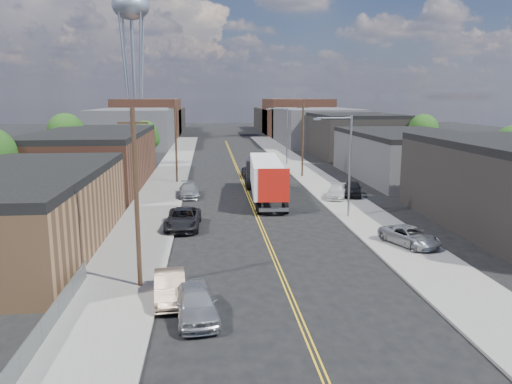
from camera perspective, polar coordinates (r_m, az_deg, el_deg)
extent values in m
plane|color=black|center=(77.88, -2.31, 3.02)|extent=(260.00, 260.00, 0.00)
cube|color=gold|center=(63.08, -1.54, 1.19)|extent=(0.32, 120.00, 0.01)
cube|color=slate|center=(63.14, -10.18, 1.09)|extent=(5.00, 140.00, 0.15)
cube|color=slate|center=(64.41, 6.92, 1.38)|extent=(5.00, 140.00, 0.15)
cube|color=brown|center=(38.49, -26.28, -2.39)|extent=(12.00, 22.00, 5.00)
cube|color=black|center=(38.00, -26.64, 1.72)|extent=(12.00, 22.00, 0.60)
cube|color=#552F22|center=(63.02, -18.08, 3.40)|extent=(12.00, 26.00, 6.00)
cube|color=black|center=(62.71, -18.25, 6.39)|extent=(12.00, 26.00, 0.60)
cube|color=navy|center=(42.42, 21.91, 0.60)|extent=(0.30, 20.00, 0.80)
cube|color=#3D3D3F|center=(68.74, 17.05, 3.83)|extent=(14.00, 24.00, 5.50)
cube|color=black|center=(68.46, 17.19, 6.36)|extent=(14.00, 24.00, 0.60)
cube|color=black|center=(93.10, 10.97, 6.28)|extent=(14.00, 22.00, 7.00)
cube|color=black|center=(92.89, 11.06, 8.61)|extent=(14.00, 22.00, 0.60)
cube|color=#3D3D3F|center=(113.33, -13.58, 7.20)|extent=(16.00, 30.00, 8.00)
cube|color=#3D3D3F|center=(114.83, 6.77, 7.47)|extent=(16.00, 30.00, 8.00)
cube|color=#552F22|center=(138.06, -12.17, 8.27)|extent=(16.00, 26.00, 10.00)
cube|color=#552F22|center=(139.29, 4.59, 8.50)|extent=(16.00, 26.00, 10.00)
cube|color=black|center=(157.99, -11.32, 8.05)|extent=(16.00, 40.00, 7.00)
cube|color=black|center=(159.06, 3.32, 8.26)|extent=(16.00, 40.00, 7.00)
cylinder|color=gray|center=(128.35, -13.77, 12.50)|extent=(0.80, 0.80, 30.00)
cylinder|color=gray|center=(126.87, -14.69, 12.48)|extent=(1.94, 1.94, 29.98)
cylinder|color=gray|center=(126.38, -13.07, 12.56)|extent=(1.94, 1.94, 29.98)
cylinder|color=gray|center=(130.35, -14.44, 12.44)|extent=(1.94, 1.94, 29.98)
cylinder|color=gray|center=(129.87, -12.87, 12.51)|extent=(1.94, 1.94, 29.98)
ellipsoid|color=#9EA8B2|center=(130.06, -14.12, 20.00)|extent=(9.00, 9.00, 6.75)
cylinder|color=gray|center=(44.21, 10.68, 2.76)|extent=(0.18, 0.18, 9.00)
cylinder|color=gray|center=(43.43, 8.95, 8.38)|extent=(3.00, 0.12, 0.12)
cube|color=gray|center=(43.09, 7.00, 8.28)|extent=(0.60, 0.25, 0.18)
cylinder|color=gray|center=(78.25, 3.56, 6.36)|extent=(0.18, 0.18, 9.00)
cylinder|color=gray|center=(77.81, 2.49, 9.52)|extent=(3.00, 0.12, 0.12)
cube|color=gray|center=(77.62, 1.38, 9.45)|extent=(0.60, 0.25, 0.18)
cylinder|color=black|center=(27.89, -13.50, -0.96)|extent=(0.26, 0.26, 10.00)
cube|color=black|center=(27.36, -13.89, 7.68)|extent=(1.60, 0.12, 0.12)
cylinder|color=black|center=(62.41, -9.13, 5.58)|extent=(0.26, 0.26, 10.00)
cube|color=black|center=(62.18, -9.25, 9.43)|extent=(1.60, 0.12, 0.12)
cylinder|color=black|center=(66.46, 5.36, 5.98)|extent=(0.26, 0.26, 10.00)
cube|color=black|center=(66.24, 5.43, 9.60)|extent=(1.60, 0.12, 0.12)
cube|color=slate|center=(23.94, -23.32, -14.67)|extent=(0.02, 16.00, 1.20)
cube|color=slate|center=(23.70, -23.43, -13.36)|extent=(0.05, 16.00, 0.05)
cylinder|color=black|center=(75.16, -20.73, 3.78)|extent=(0.36, 0.36, 4.50)
sphere|color=#13330E|center=(74.85, -20.91, 6.51)|extent=(5.04, 5.04, 5.04)
sphere|color=#13330E|center=(75.04, -20.37, 5.87)|extent=(3.96, 3.96, 3.96)
sphere|color=#13330E|center=(74.64, -21.33, 5.99)|extent=(3.60, 3.60, 3.60)
cylinder|color=black|center=(80.11, -12.48, 4.34)|extent=(0.36, 0.36, 3.75)
sphere|color=#13330E|center=(79.84, -12.57, 6.48)|extent=(4.20, 4.20, 4.20)
sphere|color=#13330E|center=(80.13, -12.09, 5.98)|extent=(3.30, 3.30, 3.30)
sphere|color=#13330E|center=(79.55, -12.95, 6.07)|extent=(3.00, 3.00, 3.00)
cylinder|color=black|center=(63.72, 27.11, 1.91)|extent=(0.36, 0.36, 4.00)
sphere|color=#13330E|center=(62.82, 27.13, 4.23)|extent=(3.20, 3.20, 3.20)
cylinder|color=black|center=(84.74, 18.45, 4.56)|extent=(0.36, 0.36, 4.25)
sphere|color=#13330E|center=(84.47, 18.58, 6.85)|extent=(4.76, 4.76, 4.76)
sphere|color=#13330E|center=(85.04, 18.84, 6.28)|extent=(3.74, 3.74, 3.74)
sphere|color=#13330E|center=(83.94, 18.36, 6.43)|extent=(3.40, 3.40, 3.40)
cube|color=silver|center=(50.66, 1.10, 2.02)|extent=(3.57, 13.09, 3.02)
cube|color=#A3130C|center=(44.33, 2.06, 0.75)|extent=(2.83, 0.29, 3.04)
cube|color=gray|center=(44.77, 2.04, -2.04)|extent=(2.70, 0.76, 0.25)
cube|color=black|center=(58.68, 0.20, 2.11)|extent=(2.90, 3.61, 3.34)
cylinder|color=black|center=(46.13, 1.81, -1.72)|extent=(2.86, 1.24, 1.08)
cylinder|color=black|center=(58.86, 0.20, 1.02)|extent=(2.76, 1.24, 1.08)
imported|color=#999B9E|center=(24.76, -6.92, -12.41)|extent=(2.51, 5.01, 1.64)
imported|color=#866D58|center=(26.98, -9.83, -10.65)|extent=(2.01, 4.67, 1.50)
imported|color=black|center=(40.98, -8.34, -3.04)|extent=(2.93, 5.95, 1.63)
imported|color=#96989B|center=(53.78, -7.68, 0.19)|extent=(2.22, 5.07, 1.45)
imported|color=#A4A7A9|center=(37.25, 17.15, -4.83)|extent=(3.84, 5.25, 1.33)
imported|color=#BABABA|center=(52.70, 9.20, 0.02)|extent=(3.30, 4.91, 1.32)
imported|color=black|center=(54.14, 10.97, 0.38)|extent=(3.03, 4.90, 1.56)
imported|color=black|center=(66.57, -0.47, 2.31)|extent=(2.59, 5.18, 1.41)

